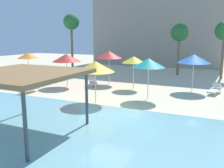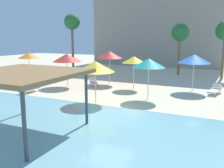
{
  "view_description": "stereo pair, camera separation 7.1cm",
  "coord_description": "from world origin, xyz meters",
  "px_view_note": "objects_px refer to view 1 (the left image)",
  "views": [
    {
      "loc": [
        5.37,
        -11.3,
        4.12
      ],
      "look_at": [
        -0.68,
        2.0,
        1.3
      ],
      "focal_mm": 38.78,
      "sensor_mm": 36.0,
      "label": 1
    },
    {
      "loc": [
        5.43,
        -11.27,
        4.12
      ],
      "look_at": [
        -0.68,
        2.0,
        1.3
      ],
      "focal_mm": 38.78,
      "sensor_mm": 36.0,
      "label": 2
    }
  ],
  "objects_px": {
    "beach_umbrella_teal_0": "(149,63)",
    "lounge_chair_0": "(30,88)",
    "beach_umbrella_orange_5": "(28,55)",
    "lounge_chair_1": "(93,82)",
    "lounge_chair_2": "(215,89)",
    "palm_tree_2": "(71,23)",
    "palm_tree_0": "(180,34)",
    "beach_umbrella_yellow_1": "(95,67)",
    "beach_umbrella_red_3": "(66,58)",
    "beach_umbrella_yellow_4": "(134,60)",
    "lounge_chair_3": "(2,81)",
    "beach_umbrella_blue_6": "(194,59)",
    "shade_pavilion": "(22,75)",
    "beach_umbrella_red_2": "(109,55)"
  },
  "relations": [
    {
      "from": "beach_umbrella_teal_0",
      "to": "lounge_chair_0",
      "type": "bearing_deg",
      "value": -168.33
    },
    {
      "from": "beach_umbrella_orange_5",
      "to": "lounge_chair_1",
      "type": "bearing_deg",
      "value": -7.8
    },
    {
      "from": "lounge_chair_2",
      "to": "lounge_chair_1",
      "type": "bearing_deg",
      "value": -71.23
    },
    {
      "from": "lounge_chair_0",
      "to": "palm_tree_2",
      "type": "xyz_separation_m",
      "value": [
        -3.73,
        11.4,
        5.45
      ]
    },
    {
      "from": "palm_tree_0",
      "to": "beach_umbrella_yellow_1",
      "type": "bearing_deg",
      "value": -101.21
    },
    {
      "from": "lounge_chair_2",
      "to": "beach_umbrella_red_3",
      "type": "bearing_deg",
      "value": -66.91
    },
    {
      "from": "beach_umbrella_yellow_4",
      "to": "lounge_chair_3",
      "type": "relative_size",
      "value": 1.35
    },
    {
      "from": "beach_umbrella_teal_0",
      "to": "beach_umbrella_orange_5",
      "type": "relative_size",
      "value": 1.07
    },
    {
      "from": "lounge_chair_0",
      "to": "palm_tree_2",
      "type": "height_order",
      "value": "palm_tree_2"
    },
    {
      "from": "lounge_chair_0",
      "to": "lounge_chair_2",
      "type": "bearing_deg",
      "value": 112.03
    },
    {
      "from": "beach_umbrella_teal_0",
      "to": "beach_umbrella_blue_6",
      "type": "xyz_separation_m",
      "value": [
        2.46,
        3.83,
        0.07
      ]
    },
    {
      "from": "shade_pavilion",
      "to": "beach_umbrella_red_3",
      "type": "bearing_deg",
      "value": 114.7
    },
    {
      "from": "beach_umbrella_blue_6",
      "to": "lounge_chair_2",
      "type": "bearing_deg",
      "value": -7.37
    },
    {
      "from": "beach_umbrella_red_3",
      "to": "beach_umbrella_orange_5",
      "type": "distance_m",
      "value": 6.76
    },
    {
      "from": "palm_tree_0",
      "to": "lounge_chair_2",
      "type": "bearing_deg",
      "value": -63.2
    },
    {
      "from": "lounge_chair_0",
      "to": "lounge_chair_1",
      "type": "height_order",
      "value": "same"
    },
    {
      "from": "beach_umbrella_red_2",
      "to": "beach_umbrella_orange_5",
      "type": "distance_m",
      "value": 9.18
    },
    {
      "from": "beach_umbrella_red_3",
      "to": "palm_tree_0",
      "type": "xyz_separation_m",
      "value": [
        7.57,
        10.29,
        2.09
      ]
    },
    {
      "from": "beach_umbrella_yellow_4",
      "to": "palm_tree_2",
      "type": "relative_size",
      "value": 0.38
    },
    {
      "from": "shade_pavilion",
      "to": "lounge_chair_0",
      "type": "xyz_separation_m",
      "value": [
        -5.47,
        6.19,
        -2.21
      ]
    },
    {
      "from": "lounge_chair_1",
      "to": "palm_tree_0",
      "type": "distance_m",
      "value": 11.58
    },
    {
      "from": "lounge_chair_3",
      "to": "palm_tree_2",
      "type": "xyz_separation_m",
      "value": [
        0.56,
        10.23,
        5.45
      ]
    },
    {
      "from": "beach_umbrella_yellow_1",
      "to": "lounge_chair_3",
      "type": "relative_size",
      "value": 1.37
    },
    {
      "from": "beach_umbrella_orange_5",
      "to": "palm_tree_2",
      "type": "xyz_separation_m",
      "value": [
        1.49,
        5.93,
        3.49
      ]
    },
    {
      "from": "beach_umbrella_red_2",
      "to": "beach_umbrella_red_3",
      "type": "bearing_deg",
      "value": -137.99
    },
    {
      "from": "beach_umbrella_teal_0",
      "to": "palm_tree_0",
      "type": "relative_size",
      "value": 0.49
    },
    {
      "from": "lounge_chair_0",
      "to": "lounge_chair_2",
      "type": "distance_m",
      "value": 13.91
    },
    {
      "from": "beach_umbrella_yellow_1",
      "to": "lounge_chair_0",
      "type": "xyz_separation_m",
      "value": [
        -5.93,
        0.53,
        -2.0
      ]
    },
    {
      "from": "beach_umbrella_red_3",
      "to": "lounge_chair_1",
      "type": "distance_m",
      "value": 3.05
    },
    {
      "from": "shade_pavilion",
      "to": "lounge_chair_3",
      "type": "bearing_deg",
      "value": 143.0
    },
    {
      "from": "beach_umbrella_red_2",
      "to": "lounge_chair_1",
      "type": "relative_size",
      "value": 1.54
    },
    {
      "from": "beach_umbrella_teal_0",
      "to": "palm_tree_2",
      "type": "height_order",
      "value": "palm_tree_2"
    },
    {
      "from": "beach_umbrella_teal_0",
      "to": "beach_umbrella_blue_6",
      "type": "relative_size",
      "value": 0.96
    },
    {
      "from": "palm_tree_0",
      "to": "shade_pavilion",
      "type": "bearing_deg",
      "value": -99.34
    },
    {
      "from": "beach_umbrella_yellow_1",
      "to": "beach_umbrella_yellow_4",
      "type": "height_order",
      "value": "beach_umbrella_yellow_1"
    },
    {
      "from": "shade_pavilion",
      "to": "beach_umbrella_yellow_1",
      "type": "distance_m",
      "value": 5.69
    },
    {
      "from": "beach_umbrella_red_2",
      "to": "beach_umbrella_teal_0",
      "type": "bearing_deg",
      "value": -39.66
    },
    {
      "from": "beach_umbrella_red_3",
      "to": "beach_umbrella_orange_5",
      "type": "height_order",
      "value": "beach_umbrella_red_3"
    },
    {
      "from": "beach_umbrella_blue_6",
      "to": "lounge_chair_3",
      "type": "relative_size",
      "value": 1.47
    },
    {
      "from": "beach_umbrella_red_2",
      "to": "beach_umbrella_orange_5",
      "type": "bearing_deg",
      "value": -178.28
    },
    {
      "from": "beach_umbrella_red_2",
      "to": "palm_tree_0",
      "type": "relative_size",
      "value": 0.52
    },
    {
      "from": "beach_umbrella_red_2",
      "to": "lounge_chair_3",
      "type": "relative_size",
      "value": 1.51
    },
    {
      "from": "beach_umbrella_red_2",
      "to": "beach_umbrella_red_3",
      "type": "distance_m",
      "value": 3.77
    },
    {
      "from": "beach_umbrella_teal_0",
      "to": "lounge_chair_0",
      "type": "height_order",
      "value": "beach_umbrella_teal_0"
    },
    {
      "from": "beach_umbrella_red_3",
      "to": "lounge_chair_3",
      "type": "distance_m",
      "value": 6.18
    },
    {
      "from": "beach_umbrella_teal_0",
      "to": "lounge_chair_3",
      "type": "bearing_deg",
      "value": -177.23
    },
    {
      "from": "beach_umbrella_red_3",
      "to": "beach_umbrella_orange_5",
      "type": "xyz_separation_m",
      "value": [
        -6.37,
        2.24,
        -0.15
      ]
    },
    {
      "from": "palm_tree_2",
      "to": "lounge_chair_0",
      "type": "bearing_deg",
      "value": -71.85
    },
    {
      "from": "beach_umbrella_yellow_4",
      "to": "lounge_chair_2",
      "type": "distance_m",
      "value": 6.54
    },
    {
      "from": "shade_pavilion",
      "to": "beach_umbrella_orange_5",
      "type": "height_order",
      "value": "shade_pavilion"
    }
  ]
}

